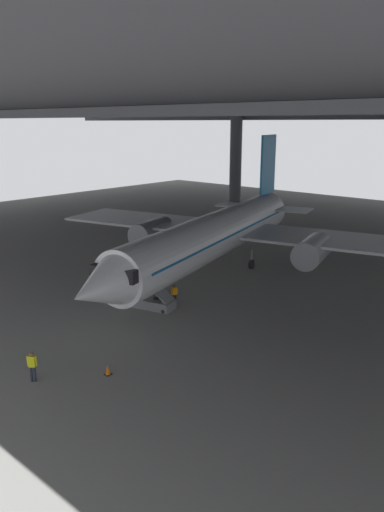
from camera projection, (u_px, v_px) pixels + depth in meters
ground_plane at (208, 273)px, 45.96m from camera, size 110.00×110.00×0.00m
hangar_structure at (292, 106)px, 51.98m from camera, size 121.00×99.00×15.88m
airplane_main at (217, 234)px, 45.74m from camera, size 38.47×39.13×12.25m
boarding_stairs at (148, 297)px, 37.44m from camera, size 4.57×2.41×4.82m
crew_worker_near_nose at (32, 365)px, 26.50m from camera, size 0.44×0.40×1.75m
crew_worker_by_stairs at (174, 293)px, 37.92m from camera, size 0.35×0.51×1.55m
traffic_cone_orange at (108, 370)px, 27.40m from camera, size 0.36×0.36×0.60m
baggage_tug at (201, 237)px, 57.90m from camera, size 1.37×2.25×0.90m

